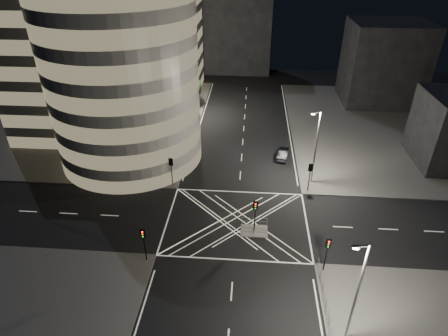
# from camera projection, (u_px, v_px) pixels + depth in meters

# --- Properties ---
(ground) EXTENTS (120.00, 120.00, 0.00)m
(ground) POSITION_uv_depth(u_px,v_px,m) (237.00, 222.00, 43.04)
(ground) COLOR black
(ground) RESTS_ON ground
(sidewalk_far_left) EXTENTS (42.00, 42.00, 0.15)m
(sidewalk_far_left) POSITION_uv_depth(u_px,v_px,m) (85.00, 118.00, 67.88)
(sidewalk_far_left) COLOR #4D4B48
(sidewalk_far_left) RESTS_ON ground
(sidewalk_far_right) EXTENTS (42.00, 42.00, 0.15)m
(sidewalk_far_right) POSITION_uv_depth(u_px,v_px,m) (413.00, 129.00, 64.07)
(sidewalk_far_right) COLOR #4D4B48
(sidewalk_far_right) RESTS_ON ground
(central_island) EXTENTS (3.00, 2.00, 0.15)m
(central_island) POSITION_uv_depth(u_px,v_px,m) (254.00, 231.00, 41.60)
(central_island) COLOR slate
(central_island) RESTS_ON ground
(office_tower_curved) EXTENTS (30.00, 29.00, 27.20)m
(office_tower_curved) POSITION_uv_depth(u_px,v_px,m) (101.00, 63.00, 53.74)
(office_tower_curved) COLOR gray
(office_tower_curved) RESTS_ON sidewalk_far_left
(office_block_rear) EXTENTS (24.00, 16.00, 22.00)m
(office_block_rear) POSITION_uv_depth(u_px,v_px,m) (138.00, 37.00, 74.40)
(office_block_rear) COLOR gray
(office_block_rear) RESTS_ON sidewalk_far_left
(building_right_far) EXTENTS (14.00, 12.00, 15.00)m
(building_right_far) POSITION_uv_depth(u_px,v_px,m) (383.00, 63.00, 71.38)
(building_right_far) COLOR black
(building_right_far) RESTS_ON sidewalk_far_right
(building_far_end) EXTENTS (18.00, 8.00, 18.00)m
(building_far_end) POSITION_uv_depth(u_px,v_px,m) (232.00, 33.00, 87.96)
(building_far_end) COLOR black
(building_far_end) RESTS_ON ground
(tree_a) EXTENTS (4.33, 4.33, 6.90)m
(tree_a) POSITION_uv_depth(u_px,v_px,m) (161.00, 147.00, 49.02)
(tree_a) COLOR black
(tree_a) RESTS_ON sidewalk_far_left
(tree_b) EXTENTS (5.00, 5.00, 7.98)m
(tree_b) POSITION_uv_depth(u_px,v_px,m) (170.00, 123.00, 53.76)
(tree_b) COLOR black
(tree_b) RESTS_ON sidewalk_far_left
(tree_c) EXTENTS (3.78, 3.78, 7.06)m
(tree_c) POSITION_uv_depth(u_px,v_px,m) (177.00, 108.00, 58.98)
(tree_c) COLOR black
(tree_c) RESTS_ON sidewalk_far_left
(tree_d) EXTENTS (4.79, 4.79, 7.79)m
(tree_d) POSITION_uv_depth(u_px,v_px,m) (184.00, 94.00, 64.00)
(tree_d) COLOR black
(tree_d) RESTS_ON sidewalk_far_left
(tree_e) EXTENTS (4.49, 4.49, 6.68)m
(tree_e) POSITION_uv_depth(u_px,v_px,m) (189.00, 88.00, 69.60)
(tree_e) COLOR black
(tree_e) RESTS_ON sidewalk_far_left
(traffic_signal_fl) EXTENTS (0.55, 0.22, 4.00)m
(traffic_signal_fl) POSITION_uv_depth(u_px,v_px,m) (171.00, 167.00, 47.89)
(traffic_signal_fl) COLOR black
(traffic_signal_fl) RESTS_ON sidewalk_far_left
(traffic_signal_nl) EXTENTS (0.55, 0.22, 4.00)m
(traffic_signal_nl) POSITION_uv_depth(u_px,v_px,m) (144.00, 239.00, 36.32)
(traffic_signal_nl) COLOR black
(traffic_signal_nl) RESTS_ON sidewalk_near_left
(traffic_signal_fr) EXTENTS (0.55, 0.22, 4.00)m
(traffic_signal_fr) POSITION_uv_depth(u_px,v_px,m) (310.00, 172.00, 46.73)
(traffic_signal_fr) COLOR black
(traffic_signal_fr) RESTS_ON sidewalk_far_right
(traffic_signal_nr) EXTENTS (0.55, 0.22, 4.00)m
(traffic_signal_nr) POSITION_uv_depth(u_px,v_px,m) (327.00, 249.00, 35.16)
(traffic_signal_nr) COLOR black
(traffic_signal_nr) RESTS_ON sidewalk_near_right
(traffic_signal_island) EXTENTS (0.55, 0.22, 4.00)m
(traffic_signal_island) POSITION_uv_depth(u_px,v_px,m) (255.00, 211.00, 40.12)
(traffic_signal_island) COLOR black
(traffic_signal_island) RESTS_ON central_island
(street_lamp_left_near) EXTENTS (1.25, 0.25, 10.00)m
(street_lamp_left_near) POSITION_uv_depth(u_px,v_px,m) (173.00, 130.00, 50.98)
(street_lamp_left_near) COLOR slate
(street_lamp_left_near) RESTS_ON sidewalk_far_left
(street_lamp_left_far) EXTENTS (1.25, 0.25, 10.00)m
(street_lamp_left_far) POSITION_uv_depth(u_px,v_px,m) (192.00, 86.00, 66.30)
(street_lamp_left_far) COLOR slate
(street_lamp_left_far) RESTS_ON sidewalk_far_left
(street_lamp_right_far) EXTENTS (1.25, 0.25, 10.00)m
(street_lamp_right_far) POSITION_uv_depth(u_px,v_px,m) (316.00, 146.00, 47.19)
(street_lamp_right_far) COLOR slate
(street_lamp_right_far) RESTS_ON sidewalk_far_right
(street_lamp_right_near) EXTENTS (1.25, 0.25, 10.00)m
(street_lamp_right_near) POSITION_uv_depth(u_px,v_px,m) (357.00, 291.00, 27.62)
(street_lamp_right_near) COLOR slate
(street_lamp_right_near) RESTS_ON sidewalk_near_right
(railing_near_right) EXTENTS (0.06, 11.70, 1.10)m
(railing_near_right) POSITION_uv_depth(u_px,v_px,m) (328.00, 312.00, 31.80)
(railing_near_right) COLOR slate
(railing_near_right) RESTS_ON sidewalk_near_right
(railing_island_south) EXTENTS (2.80, 0.06, 1.10)m
(railing_island_south) POSITION_uv_depth(u_px,v_px,m) (254.00, 232.00, 40.50)
(railing_island_south) COLOR slate
(railing_island_south) RESTS_ON central_island
(railing_island_north) EXTENTS (2.80, 0.06, 1.10)m
(railing_island_north) POSITION_uv_depth(u_px,v_px,m) (254.00, 221.00, 42.04)
(railing_island_north) COLOR slate
(railing_island_north) RESTS_ON central_island
(sedan) EXTENTS (2.18, 4.39, 1.38)m
(sedan) POSITION_uv_depth(u_px,v_px,m) (283.00, 154.00, 55.35)
(sedan) COLOR black
(sedan) RESTS_ON ground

